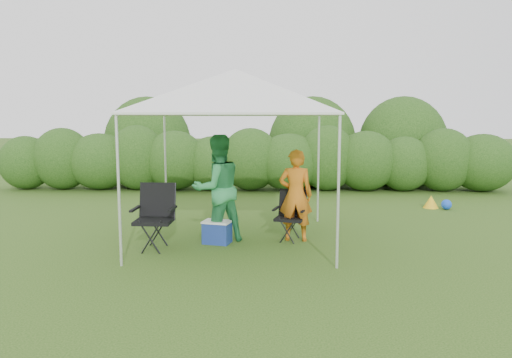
{
  "coord_description": "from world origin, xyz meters",
  "views": [
    {
      "loc": [
        0.61,
        -7.69,
        2.11
      ],
      "look_at": [
        0.34,
        0.4,
        1.05
      ],
      "focal_mm": 35.0,
      "sensor_mm": 36.0,
      "label": 1
    }
  ],
  "objects_px": {
    "chair_right": "(291,212)",
    "woman": "(217,189)",
    "chair_left": "(155,212)",
    "man": "(296,195)",
    "cooler": "(217,232)",
    "canopy": "(235,92)"
  },
  "relations": [
    {
      "from": "chair_right",
      "to": "woman",
      "type": "xyz_separation_m",
      "value": [
        -1.22,
        -0.17,
        0.41
      ]
    },
    {
      "from": "man",
      "to": "woman",
      "type": "distance_m",
      "value": 1.3
    },
    {
      "from": "chair_left",
      "to": "chair_right",
      "type": "bearing_deg",
      "value": 17.61
    },
    {
      "from": "chair_right",
      "to": "chair_left",
      "type": "xyz_separation_m",
      "value": [
        -2.15,
        -0.62,
        0.1
      ]
    },
    {
      "from": "chair_right",
      "to": "cooler",
      "type": "relative_size",
      "value": 1.65
    },
    {
      "from": "chair_right",
      "to": "woman",
      "type": "height_order",
      "value": "woman"
    },
    {
      "from": "canopy",
      "to": "cooler",
      "type": "relative_size",
      "value": 6.07
    },
    {
      "from": "canopy",
      "to": "chair_left",
      "type": "bearing_deg",
      "value": -156.04
    },
    {
      "from": "canopy",
      "to": "cooler",
      "type": "xyz_separation_m",
      "value": [
        -0.3,
        -0.23,
        -2.27
      ]
    },
    {
      "from": "chair_right",
      "to": "cooler",
      "type": "bearing_deg",
      "value": -151.15
    },
    {
      "from": "canopy",
      "to": "woman",
      "type": "relative_size",
      "value": 1.74
    },
    {
      "from": "man",
      "to": "cooler",
      "type": "bearing_deg",
      "value": 14.64
    },
    {
      "from": "chair_right",
      "to": "woman",
      "type": "distance_m",
      "value": 1.3
    },
    {
      "from": "chair_left",
      "to": "woman",
      "type": "distance_m",
      "value": 1.08
    },
    {
      "from": "chair_right",
      "to": "man",
      "type": "distance_m",
      "value": 0.31
    },
    {
      "from": "canopy",
      "to": "man",
      "type": "distance_m",
      "value": 1.97
    },
    {
      "from": "chair_right",
      "to": "cooler",
      "type": "xyz_separation_m",
      "value": [
        -1.22,
        -0.29,
        -0.29
      ]
    },
    {
      "from": "man",
      "to": "cooler",
      "type": "relative_size",
      "value": 3.0
    },
    {
      "from": "man",
      "to": "chair_left",
      "type": "bearing_deg",
      "value": 18.42
    },
    {
      "from": "chair_left",
      "to": "woman",
      "type": "height_order",
      "value": "woman"
    },
    {
      "from": "canopy",
      "to": "woman",
      "type": "distance_m",
      "value": 1.61
    },
    {
      "from": "canopy",
      "to": "chair_left",
      "type": "distance_m",
      "value": 2.32
    }
  ]
}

